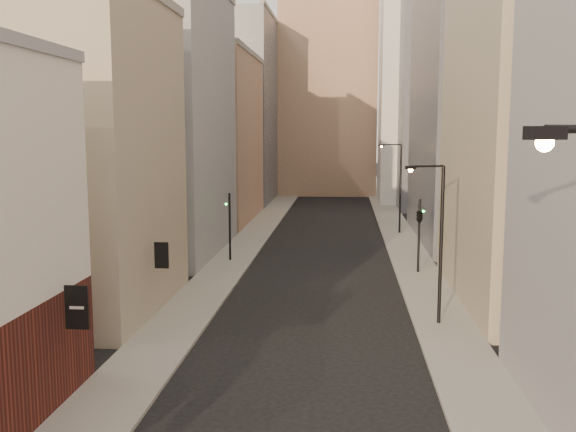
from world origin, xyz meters
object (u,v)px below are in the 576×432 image
Objects in this scene: clock_tower at (329,75)px; white_tower at (413,57)px; streetlamp_far at (398,183)px; traffic_light_left at (230,216)px; traffic_light_right at (419,216)px; streetlamp_mid at (438,235)px.

white_tower is (11.00, -14.00, 0.97)m from clock_tower.
white_tower reaches higher than streetlamp_far.
clock_tower reaches higher than traffic_light_left.
traffic_light_right is (13.11, -2.85, 0.55)m from traffic_light_left.
clock_tower is 5.72× the size of streetlamp_mid.
streetlamp_far is at bearing -97.98° from white_tower.
traffic_light_right is at bearing -94.78° from white_tower.
white_tower is at bearing 72.02° from streetlamp_far.
streetlamp_mid reaches higher than traffic_light_left.
traffic_light_right is at bearing -99.76° from streetlamp_far.
streetlamp_mid is at bearing -100.79° from streetlamp_far.
streetlamp_mid is at bearing 72.13° from traffic_light_right.
traffic_light_right is (7.49, -55.93, -13.73)m from clock_tower.
white_tower is 44.57m from traffic_light_right.
clock_tower is 55.26m from traffic_light_left.
streetlamp_far is 1.64× the size of traffic_light_right.
clock_tower is at bearing 90.63° from streetlamp_far.
streetlamp_mid is (7.04, -67.36, -13.15)m from clock_tower.
clock_tower is 5.46× the size of streetlamp_far.
streetlamp_far is 1.64× the size of traffic_light_left.
clock_tower is 58.08m from traffic_light_right.
streetlamp_far is at bearing -79.37° from clock_tower.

